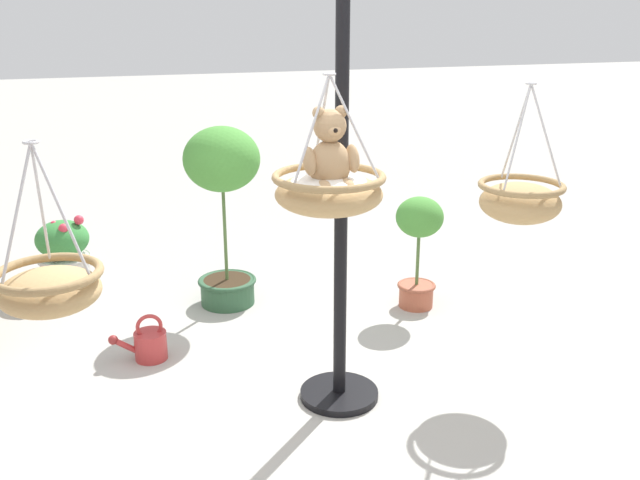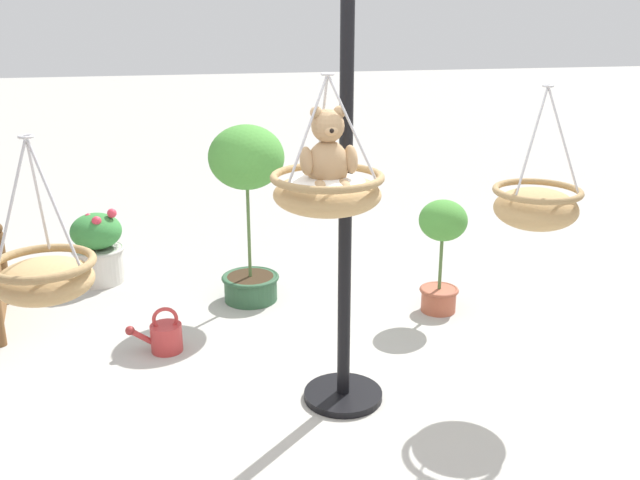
# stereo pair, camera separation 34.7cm
# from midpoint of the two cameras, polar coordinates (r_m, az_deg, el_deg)

# --- Properties ---
(ground_plane) EXTENTS (40.00, 40.00, 0.00)m
(ground_plane) POSITION_cam_midpoint_polar(r_m,az_deg,el_deg) (3.95, -3.00, -13.80)
(ground_plane) COLOR #ADAAA3
(display_pole_central) EXTENTS (0.44, 0.44, 2.39)m
(display_pole_central) POSITION_cam_midpoint_polar(r_m,az_deg,el_deg) (3.76, -0.99, -2.92)
(display_pole_central) COLOR black
(display_pole_central) RESTS_ON ground
(hanging_basket_with_teddy) EXTENTS (0.54, 0.54, 0.65)m
(hanging_basket_with_teddy) POSITION_cam_midpoint_polar(r_m,az_deg,el_deg) (3.32, -2.28, 3.96)
(hanging_basket_with_teddy) COLOR tan
(teddy_bear) EXTENTS (0.27, 0.24, 0.39)m
(teddy_bear) POSITION_cam_midpoint_polar(r_m,az_deg,el_deg) (3.26, -2.22, 6.81)
(teddy_bear) COLOR tan
(hanging_basket_left_high) EXTENTS (0.49, 0.49, 0.78)m
(hanging_basket_left_high) POSITION_cam_midpoint_polar(r_m,az_deg,el_deg) (4.11, 13.56, 3.12)
(hanging_basket_left_high) COLOR tan
(hanging_basket_right_low) EXTENTS (0.43, 0.43, 0.70)m
(hanging_basket_right_low) POSITION_cam_midpoint_polar(r_m,az_deg,el_deg) (3.09, -24.03, -3.57)
(hanging_basket_right_low) COLOR tan
(potted_plant_fern_front) EXTENTS (0.41, 0.41, 0.60)m
(potted_plant_fern_front) POSITION_cam_midpoint_polar(r_m,az_deg,el_deg) (5.78, -21.57, -1.20)
(potted_plant_fern_front) COLOR beige
(potted_plant_fern_front) RESTS_ON ground
(potted_plant_flowering_red) EXTENTS (0.54, 0.54, 1.31)m
(potted_plant_flowering_red) POSITION_cam_midpoint_polar(r_m,az_deg,el_deg) (5.05, -9.79, 4.01)
(potted_plant_flowering_red) COLOR #2D5638
(potted_plant_flowering_red) RESTS_ON ground
(potted_plant_tall_leafy) EXTENTS (0.34, 0.34, 0.83)m
(potted_plant_tall_leafy) POSITION_cam_midpoint_polar(r_m,az_deg,el_deg) (5.05, 6.03, -0.08)
(potted_plant_tall_leafy) COLOR #AD563D
(potted_plant_tall_leafy) RESTS_ON ground
(watering_can) EXTENTS (0.35, 0.20, 0.30)m
(watering_can) POSITION_cam_midpoint_polar(r_m,az_deg,el_deg) (4.60, -15.77, -8.12)
(watering_can) COLOR #B23333
(watering_can) RESTS_ON ground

